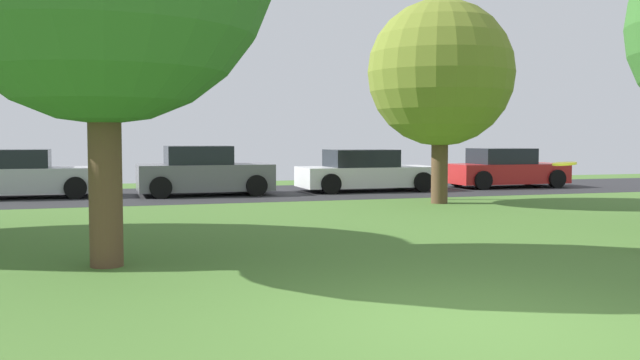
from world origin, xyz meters
name	(u,v)px	position (x,y,z in m)	size (l,w,h in m)	color
ground_plane	(472,323)	(0.00, 0.00, 0.00)	(44.00, 44.00, 0.00)	#47702D
road_strip	(214,194)	(0.00, 16.00, 0.00)	(44.00, 6.40, 0.01)	#28282B
oak_tree_left	(440,73)	(5.30, 11.18, 3.45)	(3.88, 3.88, 5.41)	brown
frisbee_disc	(564,164)	(1.72, 0.97, 1.47)	(0.28, 0.28, 0.04)	yellow
parked_car_silver	(17,176)	(-5.68, 16.34, 0.65)	(4.52, 2.02, 1.41)	#B7B7BC
parked_car_grey	(203,173)	(-0.35, 15.77, 0.69)	(4.01, 2.12, 1.50)	slate
parked_car_white	(366,172)	(4.96, 15.81, 0.62)	(4.47, 2.08, 1.36)	white
parked_car_red	(505,169)	(10.30, 15.97, 0.63)	(4.14, 1.98, 1.37)	#B21E1E
street_lamp_post	(443,120)	(5.92, 12.20, 2.25)	(0.14, 0.14, 4.50)	#2D2D33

